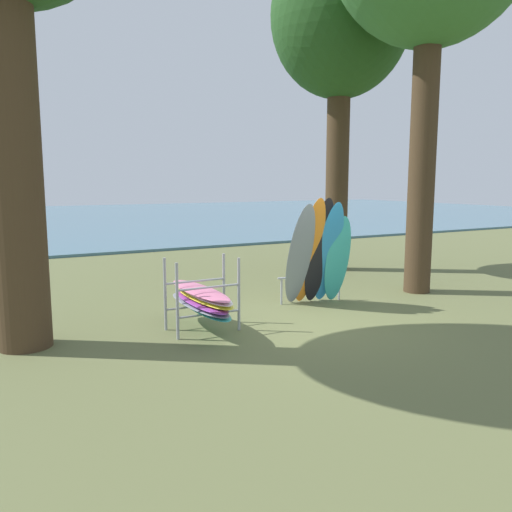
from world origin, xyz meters
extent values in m
plane|color=#60663D|center=(0.00, 0.00, 0.00)|extent=(80.00, 80.00, 0.00)
cube|color=#477084|center=(0.00, 28.43, 0.05)|extent=(80.00, 36.00, 0.10)
cylinder|color=#42301E|center=(-4.79, 0.93, 3.01)|extent=(0.79, 0.79, 6.03)
cylinder|color=#42301E|center=(3.49, 1.00, 3.27)|extent=(0.58, 0.58, 6.55)
cylinder|color=#42301E|center=(3.71, 4.37, 2.88)|extent=(0.64, 0.64, 5.76)
ellipsoid|color=#234C1E|center=(3.71, 4.37, 6.96)|extent=(3.81, 3.81, 4.38)
ellipsoid|color=gray|center=(0.32, 1.07, 1.06)|extent=(0.63, 0.91, 2.11)
ellipsoid|color=orange|center=(0.53, 1.05, 1.11)|extent=(0.60, 0.91, 2.22)
ellipsoid|color=black|center=(0.75, 1.03, 1.11)|extent=(0.61, 0.83, 2.21)
ellipsoid|color=#2D8ED1|center=(0.97, 1.01, 1.07)|extent=(0.65, 0.89, 2.13)
ellipsoid|color=#38B2AD|center=(1.19, 0.98, 0.92)|extent=(0.62, 0.67, 1.84)
cylinder|color=#9EA0A5|center=(0.10, 1.42, 0.28)|extent=(0.04, 0.04, 0.55)
cylinder|color=#9EA0A5|center=(1.41, 1.19, 0.28)|extent=(0.04, 0.04, 0.55)
cylinder|color=#9EA0A5|center=(0.75, 1.30, 0.55)|extent=(1.47, 0.30, 0.04)
cylinder|color=#9EA0A5|center=(-2.60, 0.18, 0.62)|extent=(0.05, 0.05, 1.25)
cylinder|color=#9EA0A5|center=(-1.50, 0.18, 0.62)|extent=(0.05, 0.05, 1.25)
cylinder|color=#9EA0A5|center=(-2.60, 0.78, 0.62)|extent=(0.05, 0.05, 1.25)
cylinder|color=#9EA0A5|center=(-1.50, 0.78, 0.62)|extent=(0.05, 0.05, 1.25)
cylinder|color=#9EA0A5|center=(-2.05, 0.18, 0.35)|extent=(1.10, 0.04, 0.04)
cylinder|color=#9EA0A5|center=(-2.05, 0.18, 0.80)|extent=(1.10, 0.04, 0.04)
cylinder|color=#9EA0A5|center=(-2.05, 0.78, 0.35)|extent=(1.10, 0.04, 0.04)
cylinder|color=#9EA0A5|center=(-2.05, 0.78, 0.80)|extent=(1.10, 0.04, 0.04)
ellipsoid|color=#38B2AD|center=(-2.02, 0.48, 0.40)|extent=(0.60, 2.12, 0.06)
ellipsoid|color=gray|center=(-2.11, 0.48, 0.46)|extent=(0.54, 2.11, 0.06)
ellipsoid|color=purple|center=(-2.08, 0.48, 0.52)|extent=(0.56, 2.11, 0.06)
ellipsoid|color=yellow|center=(-2.03, 0.48, 0.58)|extent=(0.51, 2.10, 0.06)
ellipsoid|color=white|center=(-2.02, 0.48, 0.64)|extent=(0.54, 2.11, 0.06)
ellipsoid|color=pink|center=(-2.10, 0.48, 0.70)|extent=(0.55, 2.11, 0.06)
camera|label=1|loc=(-5.34, -7.50, 2.53)|focal=36.28mm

